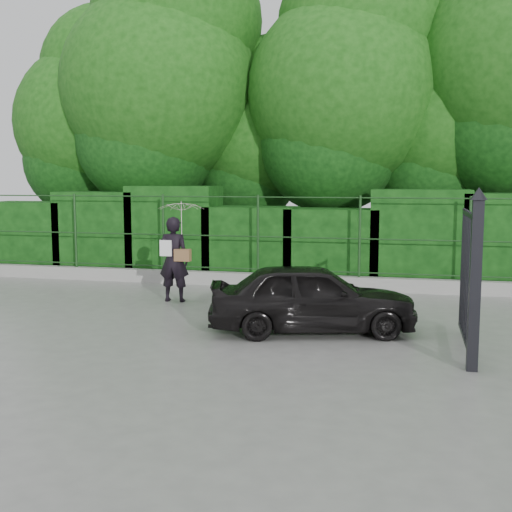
# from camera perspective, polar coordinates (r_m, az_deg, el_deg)

# --- Properties ---
(ground) EXTENTS (80.00, 80.00, 0.00)m
(ground) POSITION_cam_1_polar(r_m,az_deg,el_deg) (10.68, -7.58, -6.52)
(ground) COLOR gray
(kerb) EXTENTS (14.00, 0.25, 0.30)m
(kerb) POSITION_cam_1_polar(r_m,az_deg,el_deg) (14.85, -1.33, -2.08)
(kerb) COLOR #9E9E99
(kerb) RESTS_ON ground
(fence) EXTENTS (14.13, 0.06, 1.80)m
(fence) POSITION_cam_1_polar(r_m,az_deg,el_deg) (14.67, -0.50, 1.94)
(fence) COLOR #1A3E19
(fence) RESTS_ON kerb
(hedge) EXTENTS (14.20, 1.20, 2.29)m
(hedge) POSITION_cam_1_polar(r_m,az_deg,el_deg) (15.69, -0.14, 1.62)
(hedge) COLOR black
(hedge) RESTS_ON ground
(trees) EXTENTS (17.10, 6.15, 8.08)m
(trees) POSITION_cam_1_polar(r_m,az_deg,el_deg) (17.74, 5.08, 13.84)
(trees) COLOR black
(trees) RESTS_ON ground
(gate) EXTENTS (0.22, 2.33, 2.36)m
(gate) POSITION_cam_1_polar(r_m,az_deg,el_deg) (9.08, 18.64, -1.56)
(gate) COLOR black
(gate) RESTS_ON ground
(woman) EXTENTS (0.93, 0.93, 2.03)m
(woman) POSITION_cam_1_polar(r_m,az_deg,el_deg) (12.91, -6.92, 1.74)
(woman) COLOR black
(woman) RESTS_ON ground
(car) EXTENTS (3.55, 2.11, 1.13)m
(car) POSITION_cam_1_polar(r_m,az_deg,el_deg) (10.37, 5.01, -3.69)
(car) COLOR black
(car) RESTS_ON ground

